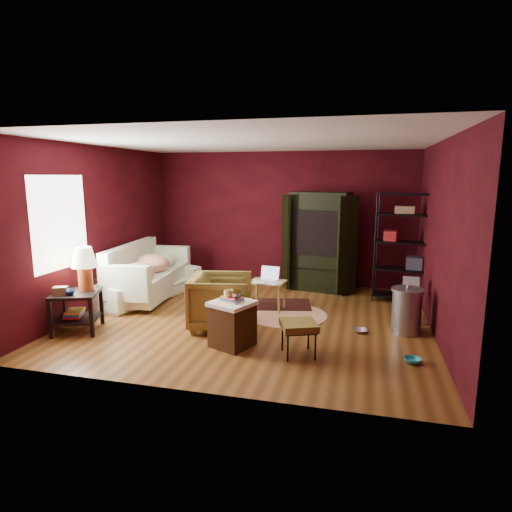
{
  "coord_description": "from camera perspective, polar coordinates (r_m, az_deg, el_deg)",
  "views": [
    {
      "loc": [
        1.69,
        -6.46,
        2.28
      ],
      "look_at": [
        0.0,
        0.2,
        1.0
      ],
      "focal_mm": 30.0,
      "sensor_mm": 36.0,
      "label": 1
    }
  ],
  "objects": [
    {
      "name": "wire_shelving",
      "position": [
        8.18,
        19.08,
        1.64
      ],
      "size": [
        1.03,
        0.56,
        2.0
      ],
      "rotation": [
        0.0,
        0.0,
        -0.14
      ],
      "color": "black",
      "rests_on": "ground"
    },
    {
      "name": "armchair",
      "position": [
        6.53,
        -4.7,
        -5.71
      ],
      "size": [
        0.98,
        1.02,
        0.91
      ],
      "primitive_type": "imported",
      "rotation": [
        0.0,
        0.0,
        1.76
      ],
      "color": "black",
      "rests_on": "ground"
    },
    {
      "name": "vase",
      "position": [
        6.7,
        -23.61,
        -4.29
      ],
      "size": [
        0.17,
        0.17,
        0.13
      ],
      "primitive_type": "imported",
      "rotation": [
        0.0,
        0.0,
        0.32
      ],
      "color": "#0D1C42",
      "rests_on": "side_table"
    },
    {
      "name": "pet_bowl_turquoise",
      "position": [
        5.77,
        20.21,
        -12.29
      ],
      "size": [
        0.22,
        0.13,
        0.21
      ],
      "primitive_type": "imported",
      "rotation": [
        0.0,
        0.0,
        -0.34
      ],
      "color": "#28B9BC",
      "rests_on": "ground"
    },
    {
      "name": "rug_oriental",
      "position": [
        7.75,
        3.1,
        -6.45
      ],
      "size": [
        1.25,
        0.96,
        0.01
      ],
      "rotation": [
        0.0,
        0.0,
        0.21
      ],
      "color": "#471813",
      "rests_on": "ground"
    },
    {
      "name": "sofa_cushions",
      "position": [
        8.37,
        -14.41,
        -2.35
      ],
      "size": [
        1.08,
        2.31,
        0.94
      ],
      "rotation": [
        0.0,
        0.0,
        0.08
      ],
      "color": "white",
      "rests_on": "sofa"
    },
    {
      "name": "rug_round",
      "position": [
        7.23,
        4.05,
        -7.81
      ],
      "size": [
        1.44,
        1.44,
        0.01
      ],
      "rotation": [
        0.0,
        0.0,
        -0.06
      ],
      "color": "#EFE4C7",
      "rests_on": "ground"
    },
    {
      "name": "side_table",
      "position": [
        6.87,
        -22.37,
        -3.12
      ],
      "size": [
        0.81,
        0.81,
        1.25
      ],
      "rotation": [
        0.0,
        0.0,
        0.35
      ],
      "color": "black",
      "rests_on": "ground"
    },
    {
      "name": "hamper",
      "position": [
        5.86,
        -3.18,
        -8.91
      ],
      "size": [
        0.67,
        0.67,
        0.72
      ],
      "rotation": [
        0.0,
        0.0,
        -0.41
      ],
      "color": "#482910",
      "rests_on": "ground"
    },
    {
      "name": "mug",
      "position": [
        5.71,
        -3.67,
        -4.88
      ],
      "size": [
        0.15,
        0.13,
        0.13
      ],
      "primitive_type": "imported",
      "rotation": [
        0.0,
        0.0,
        -0.31
      ],
      "color": "#F0E575",
      "rests_on": "hamper"
    },
    {
      "name": "tv_armoire",
      "position": [
        8.69,
        8.45,
        2.17
      ],
      "size": [
        1.54,
        1.0,
        1.98
      ],
      "rotation": [
        0.0,
        0.0,
        -0.18
      ],
      "color": "black",
      "rests_on": "ground"
    },
    {
      "name": "footstool",
      "position": [
        5.57,
        5.72,
        -9.33
      ],
      "size": [
        0.57,
        0.57,
        0.45
      ],
      "rotation": [
        0.0,
        0.0,
        0.38
      ],
      "color": "black",
      "rests_on": "ground"
    },
    {
      "name": "trash_can",
      "position": [
        6.72,
        19.43,
        -6.85
      ],
      "size": [
        0.56,
        0.56,
        0.72
      ],
      "rotation": [
        0.0,
        0.0,
        0.25
      ],
      "color": "#A1A4A9",
      "rests_on": "ground"
    },
    {
      "name": "small_stand",
      "position": [
        7.22,
        19.92,
        -4.13
      ],
      "size": [
        0.38,
        0.38,
        0.71
      ],
      "rotation": [
        0.0,
        0.0,
        -0.09
      ],
      "color": "black",
      "rests_on": "ground"
    },
    {
      "name": "laptop_desk",
      "position": [
        7.37,
        1.57,
        -3.75
      ],
      "size": [
        0.64,
        0.52,
        0.74
      ],
      "rotation": [
        0.0,
        0.0,
        -0.11
      ],
      "color": "tan",
      "rests_on": "ground"
    },
    {
      "name": "sofa",
      "position": [
        8.37,
        -14.34,
        -2.5
      ],
      "size": [
        1.25,
        2.33,
        0.88
      ],
      "primitive_type": "imported",
      "rotation": [
        0.0,
        0.0,
        1.29
      ],
      "color": "white",
      "rests_on": "ground"
    },
    {
      "name": "room",
      "position": [
        6.73,
        -0.78,
        3.07
      ],
      "size": [
        5.54,
        5.04,
        2.84
      ],
      "color": "brown",
      "rests_on": "ground"
    },
    {
      "name": "pet_bowl_steel",
      "position": [
        6.59,
        13.73,
        -9.02
      ],
      "size": [
        0.22,
        0.09,
        0.21
      ],
      "primitive_type": "imported",
      "rotation": [
        0.0,
        0.0,
        0.18
      ],
      "color": "silver",
      "rests_on": "ground"
    }
  ]
}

